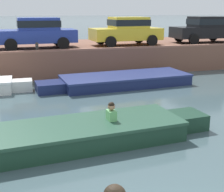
{
  "coord_description": "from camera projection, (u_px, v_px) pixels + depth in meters",
  "views": [
    {
      "loc": [
        -1.75,
        -2.6,
        3.27
      ],
      "look_at": [
        0.38,
        4.32,
        1.27
      ],
      "focal_mm": 50.0,
      "sensor_mm": 36.0,
      "label": 1
    }
  ],
  "objects": [
    {
      "name": "ground_plane",
      "position": [
        82.0,
        122.0,
        9.45
      ],
      "size": [
        400.0,
        400.0,
        0.0
      ],
      "primitive_type": "plane",
      "color": "#3D5156"
    },
    {
      "name": "far_quay_wall",
      "position": [
        48.0,
        57.0,
        17.72
      ],
      "size": [
        60.0,
        6.0,
        1.38
      ],
      "primitive_type": "cube",
      "color": "brown",
      "rests_on": "ground"
    },
    {
      "name": "far_wall_coping",
      "position": [
        54.0,
        50.0,
        14.87
      ],
      "size": [
        60.0,
        0.24,
        0.08
      ],
      "primitive_type": "cube",
      "color": "#925F4C",
      "rests_on": "far_quay_wall"
    },
    {
      "name": "boat_moored_central_navy",
      "position": [
        120.0,
        80.0,
        13.94
      ],
      "size": [
        6.9,
        2.46,
        0.49
      ],
      "color": "navy",
      "rests_on": "ground"
    },
    {
      "name": "motorboat_passing",
      "position": [
        93.0,
        132.0,
        7.97
      ],
      "size": [
        6.23,
        2.06,
        1.01
      ],
      "color": "#193828",
      "rests_on": "ground"
    },
    {
      "name": "car_left_inner_blue",
      "position": [
        37.0,
        31.0,
        15.93
      ],
      "size": [
        4.09,
        2.06,
        1.54
      ],
      "color": "#233893",
      "rests_on": "far_quay_wall"
    },
    {
      "name": "car_centre_yellow",
      "position": [
        127.0,
        30.0,
        17.33
      ],
      "size": [
        3.95,
        2.05,
        1.54
      ],
      "color": "yellow",
      "rests_on": "far_quay_wall"
    },
    {
      "name": "car_right_inner_black",
      "position": [
        206.0,
        28.0,
        18.76
      ],
      "size": [
        3.96,
        1.97,
        1.54
      ],
      "color": "black",
      "rests_on": "far_quay_wall"
    },
    {
      "name": "mooring_bollard_mid",
      "position": [
        37.0,
        47.0,
        14.72
      ],
      "size": [
        0.15,
        0.15,
        0.44
      ],
      "color": "#2D2B28",
      "rests_on": "far_quay_wall"
    }
  ]
}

